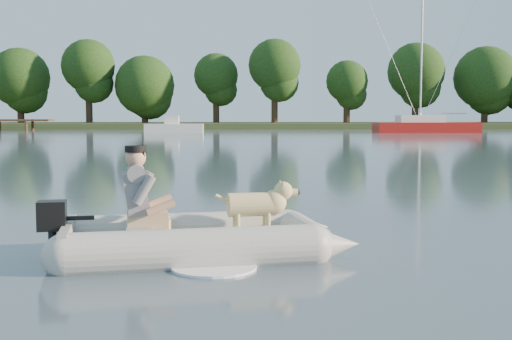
{
  "coord_description": "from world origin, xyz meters",
  "views": [
    {
      "loc": [
        -0.29,
        -6.67,
        1.51
      ],
      "look_at": [
        -0.02,
        2.05,
        0.75
      ],
      "focal_mm": 45.0,
      "sensor_mm": 36.0,
      "label": 1
    }
  ],
  "objects_px": {
    "motorboat": "(174,122)",
    "man": "(138,190)",
    "sailboat": "(425,126)",
    "dinghy": "(199,205)",
    "dog": "(252,209)"
  },
  "relations": [
    {
      "from": "motorboat",
      "to": "man",
      "type": "bearing_deg",
      "value": -85.49
    },
    {
      "from": "dog",
      "to": "sailboat",
      "type": "height_order",
      "value": "sailboat"
    },
    {
      "from": "sailboat",
      "to": "dog",
      "type": "bearing_deg",
      "value": -110.13
    },
    {
      "from": "dinghy",
      "to": "man",
      "type": "bearing_deg",
      "value": 175.76
    },
    {
      "from": "sailboat",
      "to": "dinghy",
      "type": "bearing_deg",
      "value": -110.72
    },
    {
      "from": "dog",
      "to": "sailboat",
      "type": "distance_m",
      "value": 47.63
    },
    {
      "from": "dinghy",
      "to": "dog",
      "type": "distance_m",
      "value": 0.6
    },
    {
      "from": "dog",
      "to": "motorboat",
      "type": "xyz_separation_m",
      "value": [
        -5.07,
        43.97,
        0.44
      ]
    },
    {
      "from": "dinghy",
      "to": "dog",
      "type": "height_order",
      "value": "dinghy"
    },
    {
      "from": "dog",
      "to": "motorboat",
      "type": "bearing_deg",
      "value": 86.7
    },
    {
      "from": "motorboat",
      "to": "sailboat",
      "type": "xyz_separation_m",
      "value": [
        20.37,
        1.14,
        -0.41
      ]
    },
    {
      "from": "sailboat",
      "to": "man",
      "type": "bearing_deg",
      "value": -111.41
    },
    {
      "from": "man",
      "to": "dog",
      "type": "distance_m",
      "value": 1.25
    },
    {
      "from": "man",
      "to": "sailboat",
      "type": "xyz_separation_m",
      "value": [
        16.51,
        45.32,
        -0.2
      ]
    },
    {
      "from": "motorboat",
      "to": "sailboat",
      "type": "distance_m",
      "value": 20.4
    }
  ]
}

